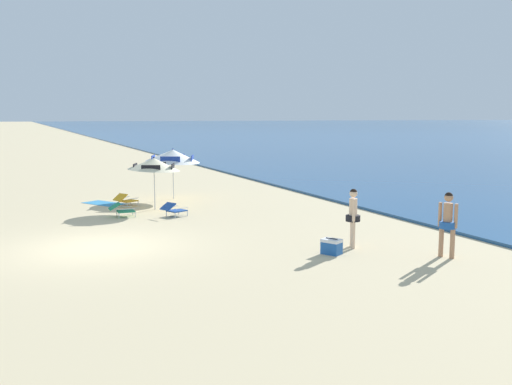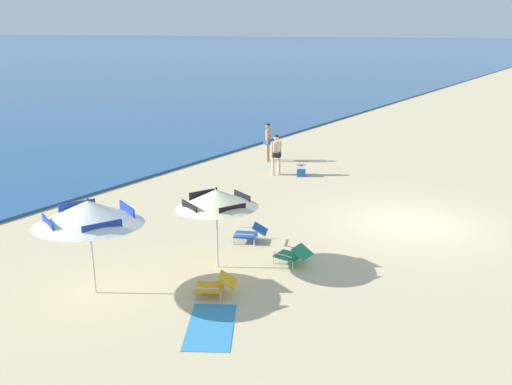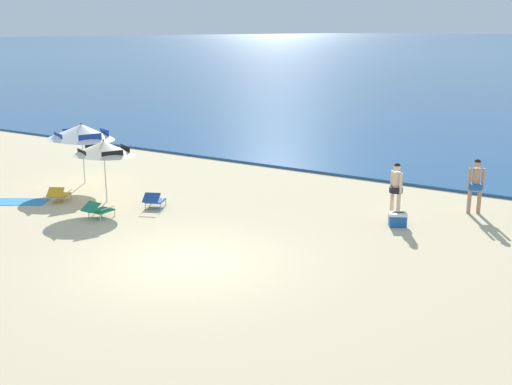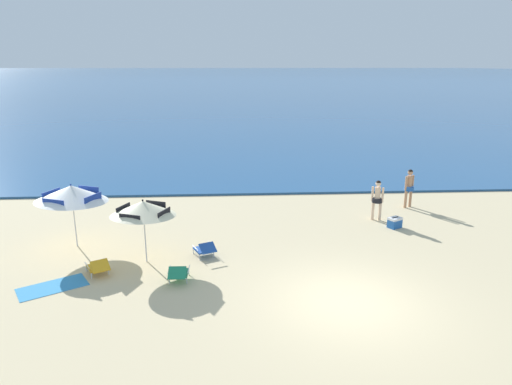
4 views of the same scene
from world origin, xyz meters
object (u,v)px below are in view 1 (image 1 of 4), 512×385
beach_umbrella_striped_main (154,164)px  lounge_chair_facing_sea (122,209)px  beach_umbrella_striped_second (173,156)px  cooler_box (332,246)px  lounge_chair_beside_umbrella (174,209)px  person_standing_near_shore (353,214)px  beach_towel (104,203)px  lounge_chair_under_umbrella (126,200)px  person_standing_beside (448,220)px

beach_umbrella_striped_main → lounge_chair_facing_sea: (1.15, -1.47, -1.49)m
beach_umbrella_striped_second → cooler_box: bearing=5.8°
beach_umbrella_striped_second → cooler_box: 11.68m
beach_umbrella_striped_main → cooler_box: (8.90, 2.60, -1.56)m
lounge_chair_beside_umbrella → person_standing_near_shore: bearing=26.1°
beach_umbrella_striped_second → beach_towel: (0.26, -3.03, -1.87)m
lounge_chair_under_umbrella → person_standing_beside: bearing=27.3°
lounge_chair_facing_sea → person_standing_beside: 11.34m
beach_umbrella_striped_main → beach_umbrella_striped_second: 2.97m
lounge_chair_beside_umbrella → cooler_box: 7.46m
lounge_chair_beside_umbrella → cooler_box: size_ratio=1.70×
person_standing_near_shore → cooler_box: (0.43, -0.92, -0.74)m
beach_umbrella_striped_second → lounge_chair_facing_sea: beach_umbrella_striped_second is taller
beach_towel → person_standing_beside: bearing=27.8°
lounge_chair_facing_sea → person_standing_near_shore: person_standing_near_shore is taller
beach_umbrella_striped_main → beach_towel: 3.33m
beach_towel → lounge_chair_beside_umbrella: bearing=24.1°
lounge_chair_beside_umbrella → beach_towel: bearing=-155.9°
beach_umbrella_striped_main → cooler_box: size_ratio=4.35×
beach_umbrella_striped_second → person_standing_beside: bearing=15.8°
person_standing_near_shore → person_standing_beside: size_ratio=0.97×
beach_umbrella_striped_second → lounge_chair_facing_sea: (3.75, -2.90, -1.61)m
lounge_chair_under_umbrella → person_standing_beside: (11.62, 6.00, 0.71)m
lounge_chair_beside_umbrella → beach_umbrella_striped_second: bearing=165.1°
beach_umbrella_striped_main → lounge_chair_beside_umbrella: size_ratio=2.56×
beach_umbrella_striped_second → lounge_chair_beside_umbrella: 4.85m
lounge_chair_under_umbrella → lounge_chair_facing_sea: bearing=-13.4°
person_standing_near_shore → lounge_chair_facing_sea: bearing=-145.7°
lounge_chair_facing_sea → person_standing_near_shore: bearing=34.3°
lounge_chair_under_umbrella → beach_towel: 1.33m
beach_umbrella_striped_second → lounge_chair_under_umbrella: 3.13m
lounge_chair_under_umbrella → cooler_box: (10.15, 3.49, -0.07)m
beach_umbrella_striped_main → person_standing_beside: bearing=26.2°
person_standing_beside → beach_towel: bearing=-152.2°
lounge_chair_under_umbrella → lounge_chair_facing_sea: 2.47m
lounge_chair_under_umbrella → cooler_box: 10.74m
lounge_chair_under_umbrella → beach_towel: lounge_chair_under_umbrella is taller
cooler_box → person_standing_near_shore: bearing=115.4°
person_standing_near_shore → cooler_box: 1.26m
lounge_chair_under_umbrella → lounge_chair_beside_umbrella: bearing=20.6°
beach_towel → beach_umbrella_striped_second: bearing=94.9°
person_standing_near_shore → beach_towel: 11.99m
lounge_chair_under_umbrella → person_standing_near_shore: person_standing_near_shore is taller
beach_umbrella_striped_main → lounge_chair_facing_sea: 2.39m
beach_umbrella_striped_second → person_standing_near_shore: bearing=10.7°
person_standing_near_shore → beach_towel: size_ratio=0.90×
person_standing_near_shore → person_standing_beside: 2.48m
person_standing_beside → beach_towel: size_ratio=0.94×
beach_umbrella_striped_main → beach_towel: size_ratio=1.45×
beach_umbrella_striped_second → person_standing_beside: beach_umbrella_striped_second is taller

